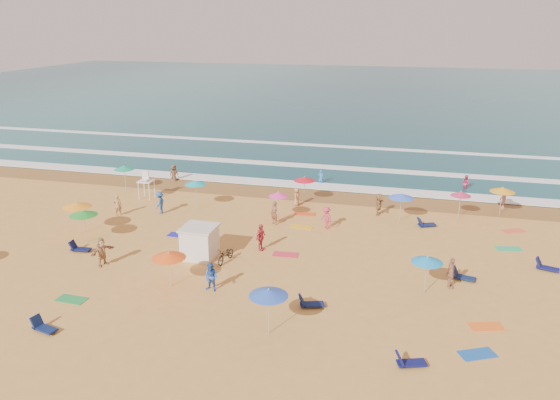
# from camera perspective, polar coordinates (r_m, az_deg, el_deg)

# --- Properties ---
(ground) EXTENTS (220.00, 220.00, 0.00)m
(ground) POSITION_cam_1_polar(r_m,az_deg,el_deg) (37.58, -2.43, -4.96)
(ground) COLOR gold
(ground) RESTS_ON ground
(ocean) EXTENTS (220.00, 140.00, 0.18)m
(ocean) POSITION_cam_1_polar(r_m,az_deg,el_deg) (118.37, 9.57, 10.91)
(ocean) COLOR #0C4756
(ocean) RESTS_ON ground
(wet_sand) EXTENTS (220.00, 220.00, 0.00)m
(wet_sand) POSITION_cam_1_polar(r_m,az_deg,el_deg) (48.92, 1.79, 0.67)
(wet_sand) COLOR olive
(wet_sand) RESTS_ON ground
(surf_foam) EXTENTS (200.00, 18.70, 0.05)m
(surf_foam) POSITION_cam_1_polar(r_m,az_deg,el_deg) (57.19, 3.74, 3.36)
(surf_foam) COLOR white
(surf_foam) RESTS_ON ground
(cabana) EXTENTS (2.00, 2.00, 2.00)m
(cabana) POSITION_cam_1_polar(r_m,az_deg,el_deg) (36.09, -8.39, -4.44)
(cabana) COLOR silver
(cabana) RESTS_ON ground
(cabana_roof) EXTENTS (2.20, 2.20, 0.12)m
(cabana_roof) POSITION_cam_1_polar(r_m,az_deg,el_deg) (35.70, -8.47, -2.87)
(cabana_roof) COLOR silver
(cabana_roof) RESTS_ON cabana
(bicycle) EXTENTS (0.98, 1.98, 0.99)m
(bicycle) POSITION_cam_1_polar(r_m,az_deg,el_deg) (35.38, -5.68, -5.70)
(bicycle) COLOR black
(bicycle) RESTS_ON ground
(lifeguard_stand) EXTENTS (1.20, 1.20, 2.10)m
(lifeguard_stand) POSITION_cam_1_polar(r_m,az_deg,el_deg) (48.81, -13.78, 1.38)
(lifeguard_stand) COLOR white
(lifeguard_stand) RESTS_ON ground
(beach_umbrellas) EXTENTS (48.56, 23.12, 0.70)m
(beach_umbrellas) POSITION_cam_1_polar(r_m,az_deg,el_deg) (37.58, -1.64, -1.41)
(beach_umbrellas) COLOR #1991D8
(beach_umbrellas) RESTS_ON ground
(loungers) EXTENTS (34.67, 20.71, 0.34)m
(loungers) POSITION_cam_1_polar(r_m,az_deg,el_deg) (33.16, 9.09, -8.20)
(loungers) COLOR #0D1444
(loungers) RESTS_ON ground
(towels) EXTENTS (30.20, 22.09, 0.03)m
(towels) POSITION_cam_1_polar(r_m,az_deg,el_deg) (35.23, 3.64, -6.61)
(towels) COLOR #E81D59
(towels) RESTS_ON ground
(beachgoers) EXTENTS (39.62, 28.85, 2.14)m
(beachgoers) POSITION_cam_1_polar(r_m,az_deg,el_deg) (40.52, -2.96, -1.90)
(beachgoers) COLOR tan
(beachgoers) RESTS_ON ground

